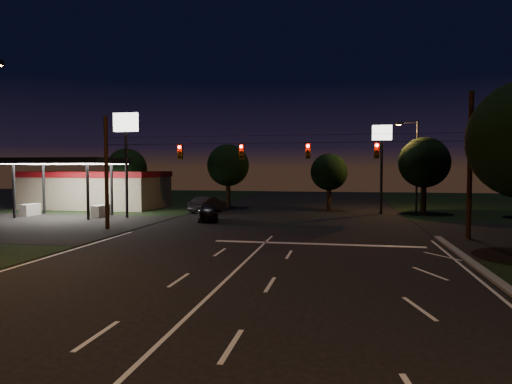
# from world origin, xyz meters

# --- Properties ---
(ground) EXTENTS (140.00, 140.00, 0.00)m
(ground) POSITION_xyz_m (0.00, 0.00, 0.00)
(ground) COLOR black
(ground) RESTS_ON ground
(cross_street_left) EXTENTS (20.00, 16.00, 0.02)m
(cross_street_left) POSITION_xyz_m (-20.00, 16.00, 0.00)
(cross_street_left) COLOR black
(cross_street_left) RESTS_ON ground
(center_line) EXTENTS (0.14, 40.00, 0.01)m
(center_line) POSITION_xyz_m (0.00, -6.00, 0.01)
(center_line) COLOR silver
(center_line) RESTS_ON ground
(stop_bar) EXTENTS (12.00, 0.50, 0.01)m
(stop_bar) POSITION_xyz_m (3.00, 11.50, 0.01)
(stop_bar) COLOR silver
(stop_bar) RESTS_ON ground
(utility_pole_right) EXTENTS (0.30, 0.30, 9.00)m
(utility_pole_right) POSITION_xyz_m (12.00, 15.00, 0.00)
(utility_pole_right) COLOR black
(utility_pole_right) RESTS_ON ground
(utility_pole_left) EXTENTS (0.28, 0.28, 8.00)m
(utility_pole_left) POSITION_xyz_m (-12.00, 15.00, 0.00)
(utility_pole_left) COLOR black
(utility_pole_left) RESTS_ON ground
(signal_span) EXTENTS (24.00, 0.40, 1.56)m
(signal_span) POSITION_xyz_m (-0.00, 14.96, 5.50)
(signal_span) COLOR black
(signal_span) RESTS_ON ground
(gas_station) EXTENTS (14.20, 16.10, 5.25)m
(gas_station) POSITION_xyz_m (-21.86, 30.39, 2.38)
(gas_station) COLOR gray
(gas_station) RESTS_ON ground
(pole_sign_left_near) EXTENTS (2.20, 0.30, 9.10)m
(pole_sign_left_near) POSITION_xyz_m (-14.00, 22.00, 6.98)
(pole_sign_left_near) COLOR black
(pole_sign_left_near) RESTS_ON ground
(pole_sign_right) EXTENTS (1.80, 0.30, 8.40)m
(pole_sign_right) POSITION_xyz_m (8.00, 30.00, 6.24)
(pole_sign_right) COLOR black
(pole_sign_right) RESTS_ON ground
(street_light_right_far) EXTENTS (2.20, 0.35, 9.00)m
(street_light_right_far) POSITION_xyz_m (11.24, 32.00, 5.24)
(street_light_right_far) COLOR black
(street_light_right_far) RESTS_ON ground
(tree_far_a) EXTENTS (4.20, 4.20, 6.42)m
(tree_far_a) POSITION_xyz_m (-17.98, 30.12, 4.26)
(tree_far_a) COLOR black
(tree_far_a) RESTS_ON ground
(tree_far_b) EXTENTS (4.60, 4.60, 6.98)m
(tree_far_b) POSITION_xyz_m (-7.98, 34.13, 4.61)
(tree_far_b) COLOR black
(tree_far_b) RESTS_ON ground
(tree_far_c) EXTENTS (3.80, 3.80, 5.86)m
(tree_far_c) POSITION_xyz_m (3.02, 33.10, 3.90)
(tree_far_c) COLOR black
(tree_far_c) RESTS_ON ground
(tree_far_d) EXTENTS (4.80, 4.80, 7.30)m
(tree_far_d) POSITION_xyz_m (12.02, 31.13, 4.83)
(tree_far_d) COLOR black
(tree_far_d) RESTS_ON ground
(car_oncoming_a) EXTENTS (2.88, 4.44, 1.41)m
(car_oncoming_a) POSITION_xyz_m (-6.54, 21.45, 0.70)
(car_oncoming_a) COLOR black
(car_oncoming_a) RESTS_ON ground
(car_oncoming_b) EXTENTS (2.78, 5.04, 1.58)m
(car_oncoming_b) POSITION_xyz_m (-8.57, 28.24, 0.79)
(car_oncoming_b) COLOR black
(car_oncoming_b) RESTS_ON ground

